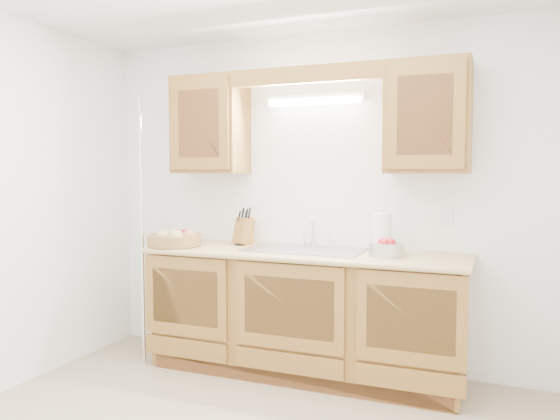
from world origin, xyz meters
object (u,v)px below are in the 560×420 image
at_px(paper_towel, 382,233).
at_px(apple_bowl, 386,248).
at_px(fruit_basket, 174,239).
at_px(knife_block, 244,231).

xyz_separation_m(paper_towel, apple_bowl, (0.06, -0.14, -0.08)).
xyz_separation_m(fruit_basket, knife_block, (0.46, 0.26, 0.05)).
xyz_separation_m(fruit_basket, apple_bowl, (1.59, 0.10, -0.00)).
height_order(knife_block, paper_towel, paper_towel).
distance_m(fruit_basket, knife_block, 0.53).
height_order(knife_block, apple_bowl, knife_block).
bearing_deg(paper_towel, knife_block, 178.46).
bearing_deg(knife_block, fruit_basket, -133.24).
bearing_deg(fruit_basket, apple_bowl, 3.50).
height_order(fruit_basket, apple_bowl, fruit_basket).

